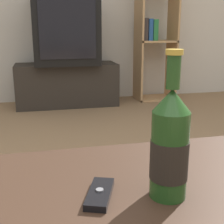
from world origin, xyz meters
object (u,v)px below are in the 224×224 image
Objects in this scene: television at (65,29)px; cell_phone at (100,194)px; tv_stand at (67,84)px; beer_bottle at (170,146)px; bookshelf at (154,39)px.

television reaches higher than cell_phone.
beer_bottle reaches higher than tv_stand.
tv_stand is 2.64m from cell_phone.
cell_phone is at bearing -93.47° from television.
television is at bearing 107.18° from cell_phone.
tv_stand is 1.05m from bookshelf.
beer_bottle is 2.39× the size of cell_phone.
beer_bottle is (-0.98, -2.72, -0.11)m from bookshelf.
television is 0.53× the size of bookshelf.
cell_phone is (-1.11, -2.69, -0.21)m from bookshelf.
television is 2.66m from beer_bottle.
bookshelf is (0.95, 0.06, 0.45)m from tv_stand.
bookshelf is 4.33× the size of beer_bottle.
bookshelf reaches higher than beer_bottle.
television reaches higher than tv_stand.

